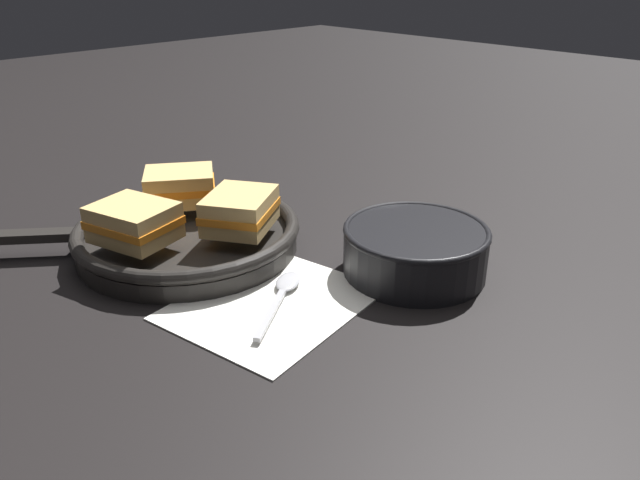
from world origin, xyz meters
TOP-DOWN VIEW (x-y plane):
  - ground_plane at (0.00, 0.00)m, footprint 4.00×4.00m
  - napkin at (-0.10, -0.03)m, footprint 0.25×0.22m
  - soup_bowl at (0.08, -0.09)m, footprint 0.18×0.18m
  - spoon at (-0.07, -0.02)m, footprint 0.14×0.10m
  - skillet at (-0.08, 0.16)m, footprint 0.37×0.33m
  - sandwich_near_left at (-0.16, 0.16)m, footprint 0.10×0.12m
  - sandwich_near_right at (-0.04, 0.10)m, footprint 0.13×0.12m
  - sandwich_far_left at (-0.05, 0.23)m, footprint 0.13×0.12m

SIDE VIEW (x-z plane):
  - ground_plane at x=0.00m, z-range 0.00..0.00m
  - napkin at x=-0.10m, z-range 0.00..0.00m
  - spoon at x=-0.07m, z-range 0.00..0.01m
  - skillet at x=-0.08m, z-range 0.00..0.04m
  - soup_bowl at x=0.08m, z-range 0.00..0.07m
  - sandwich_near_left at x=-0.16m, z-range 0.04..0.09m
  - sandwich_near_right at x=-0.04m, z-range 0.04..0.09m
  - sandwich_far_left at x=-0.05m, z-range 0.04..0.09m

